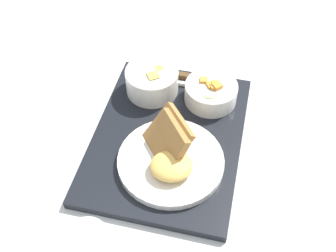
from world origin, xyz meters
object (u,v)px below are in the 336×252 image
at_px(bowl_soup, 152,80).
at_px(knife, 187,77).
at_px(spoon, 192,85).
at_px(plate_main, 170,157).
at_px(bowl_salad, 211,91).
at_px(glass_water, 90,249).

xyz_separation_m(bowl_soup, knife, (-0.06, 0.07, -0.03)).
bearing_deg(spoon, knife, 128.42).
relative_size(plate_main, knife, 1.29).
relative_size(bowl_salad, plate_main, 0.55).
xyz_separation_m(bowl_salad, glass_water, (0.42, -0.14, -0.01)).
bearing_deg(bowl_soup, spoon, 110.52).
relative_size(bowl_soup, spoon, 0.88).
bearing_deg(plate_main, bowl_soup, -155.80).
bearing_deg(spoon, bowl_soup, -159.29).
xyz_separation_m(bowl_salad, plate_main, (0.20, -0.05, -0.01)).
distance_m(plate_main, spoon, 0.23).
distance_m(spoon, glass_water, 0.46).
bearing_deg(bowl_salad, bowl_soup, -89.93).
height_order(knife, glass_water, glass_water).
bearing_deg(plate_main, knife, -176.19).
height_order(bowl_soup, glass_water, glass_water).
height_order(bowl_salad, plate_main, plate_main).
bearing_deg(knife, bowl_soup, -141.75).
height_order(plate_main, knife, plate_main).
height_order(bowl_soup, knife, bowl_soup).
distance_m(bowl_salad, plate_main, 0.20).
xyz_separation_m(plate_main, glass_water, (0.22, -0.09, -0.00)).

